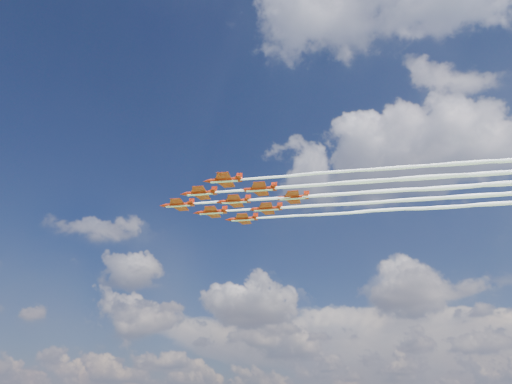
% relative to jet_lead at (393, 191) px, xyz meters
% --- Properties ---
extents(jet_lead, '(133.34, 54.37, 2.87)m').
position_rel_jet_lead_xyz_m(jet_lead, '(0.00, 0.00, 0.00)').
color(jet_lead, '#A31F09').
extents(jet_row2_port, '(133.34, 54.37, 2.87)m').
position_rel_jet_lead_xyz_m(jet_row2_port, '(11.29, -3.77, 0.00)').
color(jet_row2_port, '#A31F09').
extents(jet_row2_starb, '(133.34, 54.37, 2.87)m').
position_rel_jet_lead_xyz_m(jet_row2_starb, '(5.90, 10.34, 0.00)').
color(jet_row2_starb, '#A31F09').
extents(jet_row3_port, '(133.34, 54.37, 2.87)m').
position_rel_jet_lead_xyz_m(jet_row3_port, '(22.59, -7.54, 0.00)').
color(jet_row3_port, '#A31F09').
extents(jet_row3_centre, '(133.34, 54.37, 2.87)m').
position_rel_jet_lead_xyz_m(jet_row3_centre, '(17.19, 6.57, 0.00)').
color(jet_row3_centre, '#A31F09').
extents(jet_row3_starb, '(133.34, 54.37, 2.87)m').
position_rel_jet_lead_xyz_m(jet_row3_starb, '(11.79, 20.69, 0.00)').
color(jet_row3_starb, '#A31F09').
extents(jet_row4_port, '(133.34, 54.37, 2.87)m').
position_rel_jet_lead_xyz_m(jet_row4_port, '(28.48, 2.80, 0.00)').
color(jet_row4_port, '#A31F09').
extents(jet_row4_starb, '(133.34, 54.37, 2.87)m').
position_rel_jet_lead_xyz_m(jet_row4_starb, '(23.09, 16.92, 0.00)').
color(jet_row4_starb, '#A31F09').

